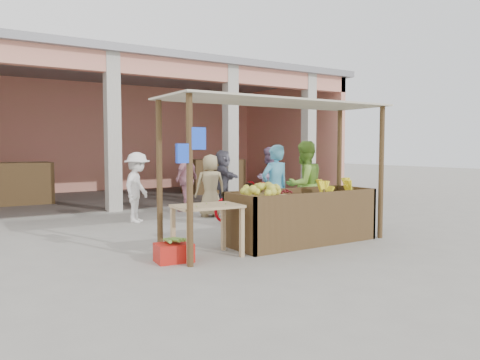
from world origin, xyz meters
TOP-DOWN VIEW (x-y plane):
  - ground at (0.00, 0.00)m, footprint 60.00×60.00m
  - market_building at (0.05, 8.93)m, footprint 14.40×6.40m
  - fruit_stall at (0.50, 0.00)m, footprint 2.60×0.95m
  - stall_awning at (-0.01, 0.06)m, footprint 4.09×1.35m
  - banana_heap at (1.22, -0.05)m, footprint 1.11×0.60m
  - melon_tray at (-0.31, 0.00)m, footprint 0.82×0.71m
  - berry_heap at (0.18, 0.04)m, footprint 0.48×0.39m
  - side_table at (-1.38, -0.08)m, footprint 1.00×0.69m
  - papaya_pile at (-1.38, -0.08)m, footprint 0.64×0.36m
  - red_crate at (-1.93, -0.08)m, footprint 0.55×0.42m
  - plantain_bundle at (-1.93, -0.08)m, footprint 0.40×0.28m
  - produce_sacks at (3.00, 5.24)m, footprint 0.78×0.49m
  - vendor_blue at (0.70, 1.05)m, footprint 0.69×0.51m
  - vendor_green at (1.39, 0.99)m, footprint 0.90×0.54m
  - motorcycle at (0.98, 2.63)m, footprint 0.82×1.76m
  - shopper_a at (-1.11, 3.61)m, footprint 1.08×1.15m
  - shopper_b at (0.59, 4.67)m, footprint 1.17×1.05m
  - shopper_c at (0.62, 3.46)m, footprint 0.88×0.67m
  - shopper_d at (1.93, 5.12)m, footprint 0.95×1.62m
  - shopper_f at (2.52, 3.77)m, footprint 0.97×0.70m

SIDE VIEW (x-z plane):
  - ground at x=0.00m, z-range 0.00..0.00m
  - red_crate at x=-1.93m, z-range 0.00..0.27m
  - produce_sacks at x=3.00m, z-range 0.00..0.60m
  - plantain_bundle at x=-1.93m, z-range 0.27..0.35m
  - fruit_stall at x=0.50m, z-range 0.00..0.80m
  - motorcycle at x=0.98m, z-range 0.00..0.88m
  - side_table at x=-1.38m, z-range 0.25..1.04m
  - shopper_c at x=0.62m, z-range 0.00..1.63m
  - shopper_d at x=1.93m, z-range 0.00..1.64m
  - shopper_a at x=-1.11m, z-range 0.00..1.65m
  - papaya_pile at x=-1.38m, z-range 0.78..0.96m
  - berry_heap at x=0.18m, z-range 0.80..0.95m
  - shopper_b at x=0.59m, z-range 0.00..1.77m
  - vendor_blue at x=0.70m, z-range 0.00..1.79m
  - shopper_f at x=2.52m, z-range 0.00..1.79m
  - melon_tray at x=-0.31m, z-range 0.79..1.01m
  - banana_heap at x=1.22m, z-range 0.80..1.00m
  - vendor_green at x=1.39m, z-range 0.00..1.85m
  - stall_awning at x=-0.01m, z-range 0.78..3.17m
  - market_building at x=0.05m, z-range 0.60..4.80m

